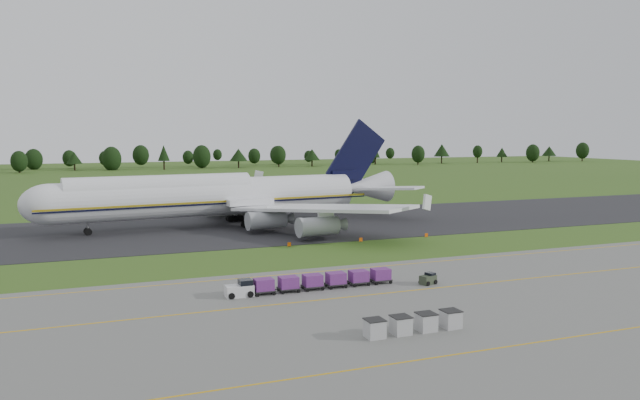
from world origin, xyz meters
name	(u,v)px	position (x,y,z in m)	size (l,w,h in m)	color
ground	(293,257)	(0.00, 0.00, 0.00)	(600.00, 600.00, 0.00)	#325319
apron	(423,330)	(0.00, -34.00, 0.03)	(300.00, 52.00, 0.06)	#60615C
taxiway	(242,227)	(0.00, 28.00, 0.04)	(300.00, 40.00, 0.08)	black
apron_markings	(385,308)	(0.00, -26.98, 0.06)	(300.00, 30.20, 0.01)	#CB980B
tree_line	(150,157)	(4.39, 219.65, 5.79)	(525.12, 18.91, 11.35)	black
aircraft	(220,195)	(-3.19, 31.45, 5.54)	(69.28, 67.00, 19.40)	silver
baggage_train	(310,282)	(-4.22, -17.81, 0.94)	(18.45, 1.67, 1.61)	silver
utility_cart	(428,280)	(8.76, -20.19, 0.54)	(2.03, 1.58, 0.98)	#2E3727
uld_row	(414,323)	(-1.09, -34.29, 0.83)	(8.74, 1.54, 1.52)	#A9A9A9
edge_markers	(361,240)	(13.53, 7.50, 0.27)	(23.67, 0.30, 0.60)	#F35707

